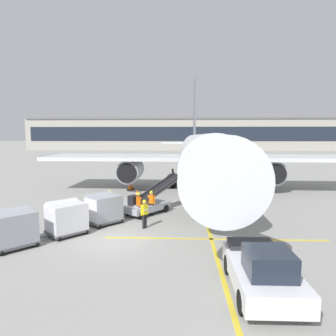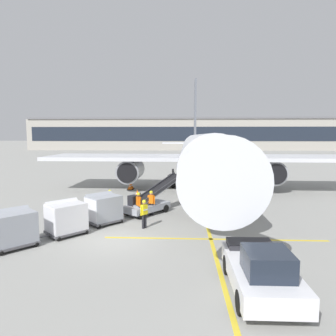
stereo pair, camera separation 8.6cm
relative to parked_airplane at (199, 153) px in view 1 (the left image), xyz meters
The scene contains 17 objects.
ground_plane 16.83m from the parked_airplane, 108.56° to the right, with size 600.00×600.00×0.00m, color gray.
parked_airplane is the anchor object (origin of this frame).
belt_loader 11.00m from the parked_airplane, 113.07° to the right, with size 4.34×5.07×2.63m.
baggage_cart_lead 14.41m from the parked_airplane, 118.57° to the right, with size 2.53×2.55×1.91m.
baggage_cart_second 17.04m from the parked_airplane, 119.60° to the right, with size 2.53×2.55×1.91m.
baggage_cart_third 19.69m from the parked_airplane, 121.53° to the right, with size 2.53×2.55×1.91m.
pushback_tug 20.70m from the parked_airplane, 87.27° to the right, with size 2.15×4.41×1.83m.
ground_crew_by_loader 14.18m from the parked_airplane, 106.96° to the right, with size 0.43×0.46×1.74m.
ground_crew_by_carts 11.45m from the parked_airplane, 110.73° to the right, with size 0.54×0.35×1.74m.
ground_crew_marshaller 12.30m from the parked_airplane, 113.23° to the right, with size 0.39×0.52×1.74m.
ground_crew_wingwalker 12.58m from the parked_airplane, 124.15° to the right, with size 0.56×0.30×1.74m.
safety_cone_engine_keepout 7.85m from the parked_airplane, behind, with size 0.57×0.57×0.65m.
safety_cone_wingtip 8.24m from the parked_airplane, 139.46° to the right, with size 0.71×0.71×0.79m.
safety_cone_nose_mark 7.92m from the parked_airplane, behind, with size 0.62×0.62×0.70m.
apron_guidance_line_lead_in 3.81m from the parked_airplane, 108.04° to the right, with size 0.20×110.00×0.01m.
apron_guidance_line_stop_bar 15.48m from the parked_airplane, 90.04° to the right, with size 12.00×0.20×0.01m.
terminal_building 89.76m from the parked_airplane, 84.19° to the left, with size 140.09×18.04×12.42m.
Camera 1 is at (3.30, -15.03, 5.55)m, focal length 31.74 mm.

